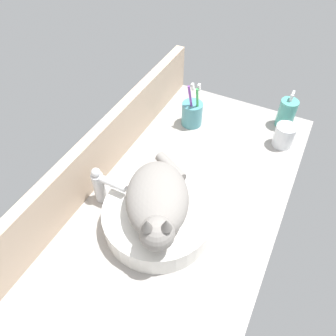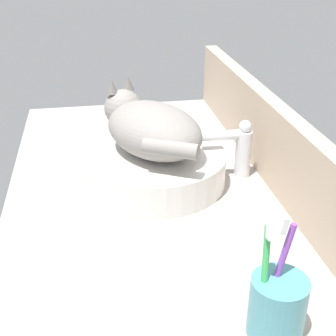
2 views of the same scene
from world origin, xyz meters
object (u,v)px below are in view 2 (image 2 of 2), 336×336
at_px(sink_basin, 154,168).
at_px(toothbrush_cup, 277,305).
at_px(cat, 150,127).
at_px(faucet, 239,147).

relative_size(sink_basin, toothbrush_cup, 1.69).
relative_size(cat, toothbrush_cup, 1.61).
distance_m(sink_basin, faucet, 0.20).
bearing_deg(faucet, toothbrush_cup, -10.96).
height_order(faucet, toothbrush_cup, toothbrush_cup).
bearing_deg(toothbrush_cup, cat, -167.17).
xyz_separation_m(sink_basin, toothbrush_cup, (0.47, 0.10, 0.01)).
bearing_deg(faucet, sink_basin, -90.88).
height_order(sink_basin, toothbrush_cup, toothbrush_cup).
height_order(sink_basin, cat, cat).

